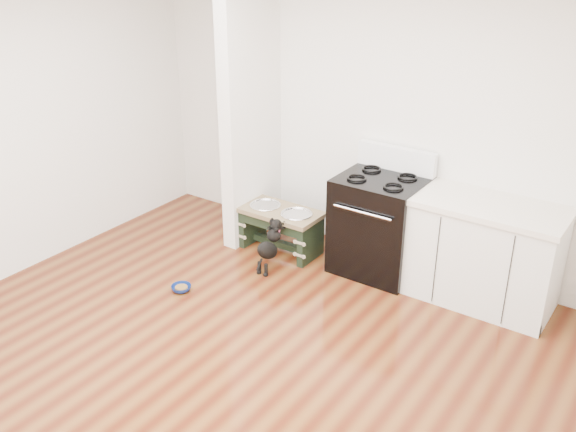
# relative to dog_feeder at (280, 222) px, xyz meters

# --- Properties ---
(ground) EXTENTS (5.00, 5.00, 0.00)m
(ground) POSITION_rel_dog_feeder_xyz_m (0.72, -1.95, -0.31)
(ground) COLOR #461A0C
(ground) RESTS_ON ground
(room_shell) EXTENTS (5.00, 5.00, 5.00)m
(room_shell) POSITION_rel_dog_feeder_xyz_m (0.72, -1.95, 1.31)
(room_shell) COLOR silver
(room_shell) RESTS_ON ground
(partition_wall) EXTENTS (0.15, 0.80, 2.70)m
(partition_wall) POSITION_rel_dog_feeder_xyz_m (-0.46, 0.15, 1.04)
(partition_wall) COLOR silver
(partition_wall) RESTS_ON ground
(oven_range) EXTENTS (0.76, 0.69, 1.14)m
(oven_range) POSITION_rel_dog_feeder_xyz_m (0.97, 0.21, 0.16)
(oven_range) COLOR black
(oven_range) RESTS_ON ground
(cabinet_run) EXTENTS (1.24, 0.64, 0.91)m
(cabinet_run) POSITION_rel_dog_feeder_xyz_m (1.95, 0.23, 0.14)
(cabinet_run) COLOR silver
(cabinet_run) RESTS_ON ground
(dog_feeder) EXTENTS (0.81, 0.43, 0.46)m
(dog_feeder) POSITION_rel_dog_feeder_xyz_m (0.00, 0.00, 0.00)
(dog_feeder) COLOR black
(dog_feeder) RESTS_ON ground
(puppy) EXTENTS (0.14, 0.41, 0.49)m
(puppy) POSITION_rel_dog_feeder_xyz_m (0.14, -0.37, -0.05)
(puppy) COLOR black
(puppy) RESTS_ON ground
(floor_bowl) EXTENTS (0.23, 0.23, 0.06)m
(floor_bowl) POSITION_rel_dog_feeder_xyz_m (-0.28, -1.14, -0.29)
(floor_bowl) COLOR navy
(floor_bowl) RESTS_ON ground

